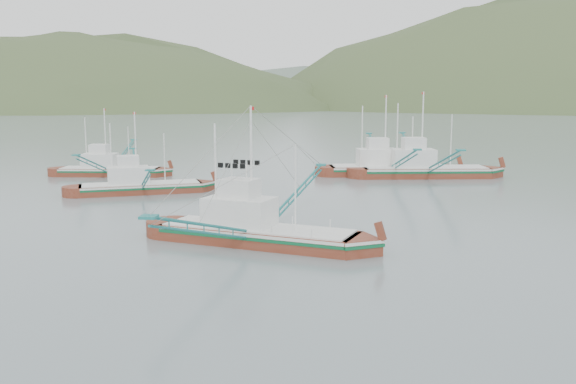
# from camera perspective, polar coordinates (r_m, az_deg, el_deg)

# --- Properties ---
(ground) EXTENTS (1200.00, 1200.00, 0.00)m
(ground) POSITION_cam_1_polar(r_m,az_deg,el_deg) (42.48, -0.82, -5.52)
(ground) COLOR slate
(ground) RESTS_ON ground
(main_boat) EXTENTS (14.66, 25.04, 10.40)m
(main_boat) POSITION_cam_1_polar(r_m,az_deg,el_deg) (44.89, -2.87, -2.11)
(main_boat) COLOR maroon
(main_boat) RESTS_ON ground
(bg_boat_left) EXTENTS (12.87, 21.72, 9.21)m
(bg_boat_left) POSITION_cam_1_polar(r_m,az_deg,el_deg) (69.12, -13.03, 1.42)
(bg_boat_left) COLOR maroon
(bg_boat_left) RESTS_ON ground
(bg_boat_far) EXTENTS (15.44, 26.94, 10.99)m
(bg_boat_far) POSITION_cam_1_polar(r_m,az_deg,el_deg) (83.06, 8.82, 2.74)
(bg_boat_far) COLOR maroon
(bg_boat_far) RESTS_ON ground
(bg_boat_right) EXTENTS (16.02, 28.11, 11.44)m
(bg_boat_right) POSITION_cam_1_polar(r_m,az_deg,el_deg) (81.76, 11.99, 2.54)
(bg_boat_right) COLOR maroon
(bg_boat_right) RESTS_ON ground
(bg_boat_extra) EXTENTS (12.75, 22.74, 9.21)m
(bg_boat_extra) POSITION_cam_1_polar(r_m,az_deg,el_deg) (84.62, -15.69, 2.25)
(bg_boat_extra) COLOR maroon
(bg_boat_extra) RESTS_ON ground
(headland_left) EXTENTS (448.00, 308.00, 210.00)m
(headland_left) POSITION_cam_1_polar(r_m,az_deg,el_deg) (441.53, -19.08, 7.04)
(headland_left) COLOR #3E4F29
(headland_left) RESTS_ON ground
(ridge_distant) EXTENTS (960.00, 400.00, 240.00)m
(ridge_distant) POSITION_cam_1_polar(r_m,az_deg,el_deg) (601.49, 8.29, 7.79)
(ridge_distant) COLOR slate
(ridge_distant) RESTS_ON ground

